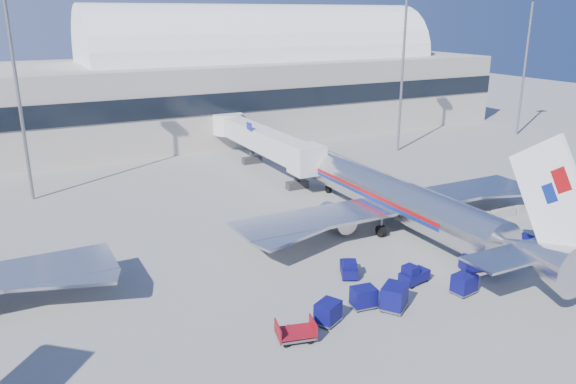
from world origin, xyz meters
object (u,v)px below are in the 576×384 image
airliner_main (399,199)px  tug_lead (413,275)px  jetbridge_near (258,138)px  barrier_near (479,218)px  tug_left (349,268)px  cart_train_a (394,297)px  cart_train_c (328,312)px  barrier_far (527,208)px  cart_train_b (364,297)px  mast_west (13,61)px  cart_solo_near (464,283)px  cart_open_red (296,334)px  tug_right (475,262)px  mast_east (404,48)px  barrier_mid (503,213)px  mast_far_east (528,44)px  cart_solo_far (522,245)px

airliner_main → tug_lead: airliner_main is taller
jetbridge_near → barrier_near: size_ratio=9.17×
tug_left → cart_train_a: (-0.01, -5.67, 0.25)m
airliner_main → cart_train_c: bearing=-141.7°
cart_train_a → barrier_far: bearing=-14.1°
cart_train_b → airliner_main: bearing=51.2°
tug_lead → mast_west: bearing=112.6°
barrier_near → tug_lead: (-14.04, -7.21, 0.26)m
airliner_main → cart_solo_near: bearing=-106.9°
jetbridge_near → mast_west: (-27.60, -0.81, 10.86)m
barrier_near → tug_lead: size_ratio=1.17×
jetbridge_near → tug_left: jetbridge_near is taller
barrier_near → cart_open_red: barrier_near is taller
cart_train_a → cart_train_b: bearing=110.6°
airliner_main → tug_right: size_ratio=13.91×
mast_east → tug_left: bearing=-132.9°
airliner_main → barrier_far: airliner_main is taller
airliner_main → barrier_mid: (11.30, -2.51, -2.48)m
airliner_main → cart_train_b: size_ratio=20.07×
cart_train_a → cart_train_b: cart_train_a is taller
tug_right → cart_train_b: size_ratio=1.44×
mast_far_east → cart_solo_near: size_ratio=11.93×
jetbridge_near → barrier_mid: bearing=-64.6°
barrier_far → cart_train_b: bearing=-161.9°
mast_east → cart_solo_near: size_ratio=11.93×
mast_west → tug_left: bearing=-57.6°
mast_far_east → cart_solo_near: mast_far_east is taller
tug_left → tug_lead: bearing=-104.1°
cart_train_c → cart_solo_near: 10.92m
mast_west → tug_right: (29.70, -35.72, -14.07)m
mast_east → cart_train_c: bearing=-133.1°
mast_far_east → tug_lead: mast_far_east is taller
cart_train_c → cart_solo_far: cart_solo_far is taller
mast_west → barrier_mid: bearing=-34.1°
mast_east → tug_right: mast_east is taller
cart_train_b → cart_train_c: cart_train_c is taller
mast_west → cart_solo_far: (35.45, -35.31, -13.90)m
cart_open_red → tug_right: bearing=20.3°
cart_train_a → cart_train_c: size_ratio=1.19×
mast_west → tug_right: mast_west is taller
cart_train_a → tug_lead: bearing=-2.2°
barrier_far → cart_solo_near: size_ratio=1.58×
barrier_far → cart_solo_far: (-9.15, -7.31, 0.44)m
jetbridge_near → mast_far_east: 48.64m
tug_left → cart_train_c: bearing=162.8°
jetbridge_near → mast_far_east: mast_far_east is taller
mast_east → tug_lead: size_ratio=8.79×
airliner_main → tug_lead: (-6.04, -9.71, -2.22)m
barrier_mid → cart_solo_near: cart_solo_near is taller
barrier_near → cart_train_a: size_ratio=1.19×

